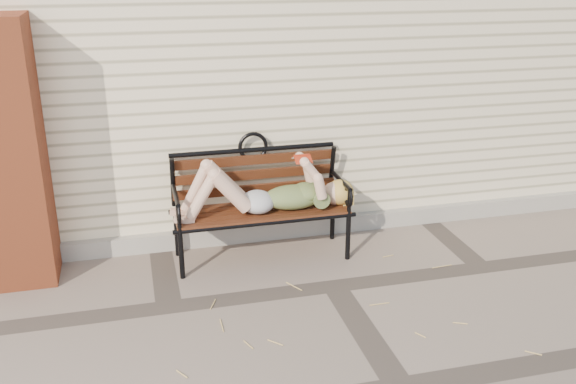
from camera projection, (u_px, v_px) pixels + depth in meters
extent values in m
plane|color=#7C6B5F|center=(335.00, 286.00, 4.90)|extent=(80.00, 80.00, 0.00)
cube|color=#F5E4BF|center=(254.00, 37.00, 7.09)|extent=(8.00, 4.00, 3.00)
cube|color=#9E9A8F|center=(301.00, 227.00, 5.75)|extent=(8.00, 0.10, 0.15)
cube|color=#AE4A27|center=(8.00, 155.00, 4.70)|extent=(0.50, 0.50, 2.00)
cylinder|color=black|center=(181.00, 254.00, 4.95)|extent=(0.04, 0.04, 0.41)
cylinder|color=black|center=(177.00, 233.00, 5.32)|extent=(0.04, 0.04, 0.41)
cylinder|color=black|center=(348.00, 236.00, 5.26)|extent=(0.04, 0.04, 0.41)
cylinder|color=black|center=(333.00, 217.00, 5.64)|extent=(0.04, 0.04, 0.41)
cube|color=#542D15|center=(261.00, 211.00, 5.22)|extent=(1.40, 0.45, 0.03)
cylinder|color=black|center=(267.00, 223.00, 5.04)|extent=(1.47, 0.04, 0.04)
cylinder|color=black|center=(256.00, 204.00, 5.41)|extent=(1.47, 0.04, 0.04)
torus|color=black|center=(253.00, 147.00, 5.34)|extent=(0.25, 0.03, 0.25)
ellipsoid|color=#0A3648|center=(293.00, 197.00, 5.21)|extent=(0.50, 0.28, 0.19)
ellipsoid|color=#0A3648|center=(306.00, 192.00, 5.23)|extent=(0.24, 0.28, 0.15)
ellipsoid|color=#B2B2B7|center=(258.00, 202.00, 5.15)|extent=(0.28, 0.31, 0.17)
sphere|color=beige|center=(335.00, 193.00, 5.30)|extent=(0.20, 0.20, 0.20)
ellipsoid|color=gold|center=(340.00, 192.00, 5.30)|extent=(0.23, 0.23, 0.21)
cube|color=#9F2712|center=(302.00, 155.00, 5.11)|extent=(0.13, 0.02, 0.02)
cube|color=silver|center=(303.00, 160.00, 5.08)|extent=(0.13, 0.08, 0.05)
cube|color=silver|center=(301.00, 157.00, 5.15)|extent=(0.13, 0.08, 0.05)
cube|color=#9F2712|center=(303.00, 159.00, 5.08)|extent=(0.14, 0.09, 0.05)
cube|color=#9F2712|center=(301.00, 156.00, 5.15)|extent=(0.14, 0.09, 0.05)
cylinder|color=tan|center=(455.00, 260.00, 5.30)|extent=(0.04, 0.11, 0.01)
cylinder|color=tan|center=(401.00, 376.00, 3.86)|extent=(0.05, 0.07, 0.01)
cylinder|color=tan|center=(101.00, 359.00, 4.02)|extent=(0.12, 0.06, 0.01)
cylinder|color=tan|center=(317.00, 341.00, 4.20)|extent=(0.15, 0.10, 0.01)
cylinder|color=tan|center=(376.00, 265.00, 5.22)|extent=(0.05, 0.10, 0.01)
cylinder|color=tan|center=(122.00, 352.00, 4.08)|extent=(0.09, 0.08, 0.01)
cylinder|color=tan|center=(131.00, 288.00, 4.85)|extent=(0.10, 0.16, 0.01)
cylinder|color=tan|center=(316.00, 326.00, 4.37)|extent=(0.06, 0.17, 0.01)
cylinder|color=tan|center=(342.00, 340.00, 4.21)|extent=(0.01, 0.13, 0.01)
cylinder|color=tan|center=(401.00, 371.00, 3.90)|extent=(0.08, 0.14, 0.01)
cylinder|color=tan|center=(229.00, 382.00, 3.80)|extent=(0.13, 0.03, 0.01)
cylinder|color=tan|center=(275.00, 311.00, 4.55)|extent=(0.09, 0.05, 0.01)
cylinder|color=tan|center=(332.00, 266.00, 5.19)|extent=(0.06, 0.09, 0.01)
cylinder|color=tan|center=(378.00, 301.00, 4.68)|extent=(0.15, 0.02, 0.01)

